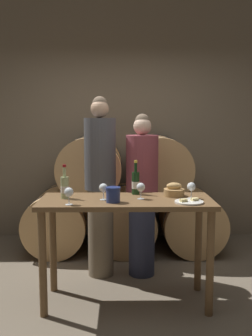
% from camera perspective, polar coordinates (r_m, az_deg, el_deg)
% --- Properties ---
extents(ground_plane, '(10.00, 10.00, 0.00)m').
position_cam_1_polar(ground_plane, '(3.63, 0.03, -18.84)').
color(ground_plane, '#726654').
extents(stone_wall_back, '(10.00, 0.12, 3.20)m').
position_cam_1_polar(stone_wall_back, '(5.30, -0.28, 7.31)').
color(stone_wall_back, '#7F705B').
rests_on(stone_wall_back, ground_plane).
extents(barrel_stack, '(2.35, 0.96, 1.40)m').
position_cam_1_polar(barrel_stack, '(4.80, -0.21, -4.39)').
color(barrel_stack, tan).
rests_on(barrel_stack, ground_plane).
extents(tasting_table, '(1.46, 0.60, 0.92)m').
position_cam_1_polar(tasting_table, '(3.36, 0.03, -7.09)').
color(tasting_table, brown).
rests_on(tasting_table, ground_plane).
extents(person_left, '(0.31, 0.31, 1.81)m').
position_cam_1_polar(person_left, '(3.94, -3.75, -2.49)').
color(person_left, '#756651').
rests_on(person_left, ground_plane).
extents(person_right, '(0.32, 0.32, 1.64)m').
position_cam_1_polar(person_right, '(3.96, 2.34, -3.83)').
color(person_right, '#2D334C').
rests_on(person_right, ground_plane).
extents(wine_bottle_red, '(0.07, 0.07, 0.31)m').
position_cam_1_polar(wine_bottle_red, '(3.52, 1.41, -2.13)').
color(wine_bottle_red, '#193819').
rests_on(wine_bottle_red, tasting_table).
extents(wine_bottle_white, '(0.07, 0.07, 0.29)m').
position_cam_1_polar(wine_bottle_white, '(3.38, -8.88, -2.74)').
color(wine_bottle_white, '#ADBC7F').
rests_on(wine_bottle_white, tasting_table).
extents(blue_crock, '(0.12, 0.12, 0.13)m').
position_cam_1_polar(blue_crock, '(3.19, -1.88, -3.80)').
color(blue_crock, navy).
rests_on(blue_crock, tasting_table).
extents(bread_basket, '(0.18, 0.18, 0.12)m').
position_cam_1_polar(bread_basket, '(3.48, 6.98, -3.31)').
color(bread_basket, '#A87F4C').
rests_on(bread_basket, tasting_table).
extents(cheese_plate, '(0.23, 0.23, 0.04)m').
position_cam_1_polar(cheese_plate, '(3.22, 9.14, -4.85)').
color(cheese_plate, white).
rests_on(cheese_plate, tasting_table).
extents(wine_glass_far_left, '(0.07, 0.07, 0.14)m').
position_cam_1_polar(wine_glass_far_left, '(3.12, -8.30, -3.55)').
color(wine_glass_far_left, white).
rests_on(wine_glass_far_left, tasting_table).
extents(wine_glass_left, '(0.07, 0.07, 0.14)m').
position_cam_1_polar(wine_glass_left, '(3.28, -3.30, -2.95)').
color(wine_glass_left, white).
rests_on(wine_glass_left, tasting_table).
extents(wine_glass_center, '(0.07, 0.07, 0.14)m').
position_cam_1_polar(wine_glass_center, '(3.31, 2.17, -2.86)').
color(wine_glass_center, white).
rests_on(wine_glass_center, tasting_table).
extents(wine_glass_right, '(0.07, 0.07, 0.14)m').
position_cam_1_polar(wine_glass_right, '(3.38, 9.47, -2.75)').
color(wine_glass_right, white).
rests_on(wine_glass_right, tasting_table).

